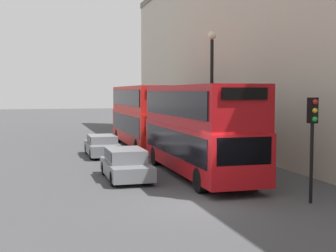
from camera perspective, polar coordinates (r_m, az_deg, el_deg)
ground_plane at (r=16.77m, az=4.41°, el=-9.43°), size 200.00×200.00×0.00m
bus_leading at (r=21.92m, az=3.61°, el=-0.02°), size 2.59×10.41×4.25m
bus_second_in_queue at (r=33.44m, az=-3.15°, el=1.50°), size 2.59×10.84×4.36m
car_dark_sedan at (r=21.28m, az=-5.16°, el=-4.54°), size 1.81×4.23×1.37m
car_hatchback at (r=29.12m, az=-8.01°, el=-2.31°), size 1.83×4.26×1.29m
traffic_light at (r=17.15m, az=17.21°, el=-0.16°), size 0.30×0.36×3.75m
street_lamp at (r=25.16m, az=5.35°, el=5.10°), size 0.44×0.44×7.16m
pedestrian at (r=33.24m, az=1.97°, el=-1.36°), size 0.36×0.36×1.64m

